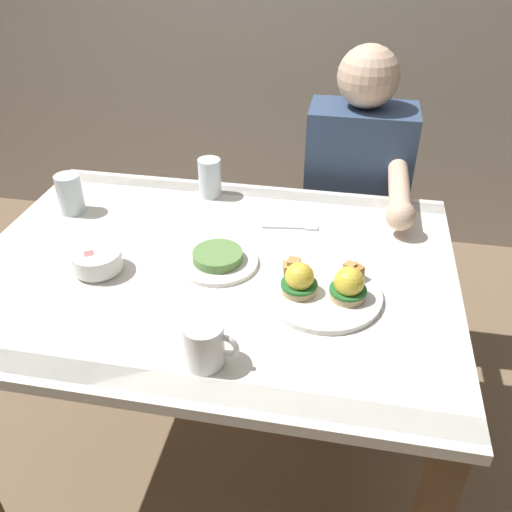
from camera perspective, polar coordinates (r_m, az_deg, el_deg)
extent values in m
plane|color=#7F664C|center=(1.89, -3.61, -19.60)|extent=(6.00, 6.00, 0.00)
cube|color=white|center=(1.37, -4.67, -1.37)|extent=(1.20, 0.90, 0.03)
cube|color=#4C6BB7|center=(1.08, -10.21, -13.01)|extent=(1.20, 0.06, 0.00)
cube|color=#4C6BB7|center=(1.70, -1.26, 6.68)|extent=(1.20, 0.06, 0.00)
cube|color=brown|center=(2.07, -16.21, -1.68)|extent=(0.06, 0.06, 0.71)
cube|color=brown|center=(1.89, 15.48, -5.34)|extent=(0.06, 0.06, 0.71)
cylinder|color=white|center=(1.26, 7.00, -3.96)|extent=(0.27, 0.27, 0.01)
cylinder|color=tan|center=(1.25, 4.50, -3.38)|extent=(0.08, 0.08, 0.02)
cylinder|color=#286B2D|center=(1.24, 4.52, -2.94)|extent=(0.08, 0.08, 0.01)
sphere|color=yellow|center=(1.23, 4.57, -2.16)|extent=(0.07, 0.07, 0.07)
cylinder|color=tan|center=(1.25, 9.54, -3.92)|extent=(0.08, 0.08, 0.02)
cylinder|color=#286B2D|center=(1.24, 9.59, -3.49)|extent=(0.08, 0.08, 0.01)
sphere|color=yellow|center=(1.22, 9.68, -2.68)|extent=(0.07, 0.07, 0.07)
cube|color=tan|center=(1.30, 3.57, -1.36)|extent=(0.04, 0.04, 0.03)
cube|color=#AD7038|center=(1.30, 10.29, -1.72)|extent=(0.04, 0.04, 0.03)
cube|color=tan|center=(1.30, 9.73, -1.51)|extent=(0.03, 0.03, 0.04)
cube|color=tan|center=(1.30, 3.95, -1.10)|extent=(0.03, 0.03, 0.04)
cylinder|color=white|center=(1.39, -16.07, -1.33)|extent=(0.10, 0.10, 0.01)
cylinder|color=white|center=(1.37, -16.25, -0.40)|extent=(0.12, 0.12, 0.04)
cube|color=#F4A85B|center=(1.36, -15.56, -0.64)|extent=(0.04, 0.04, 0.03)
cube|color=#F4A85B|center=(1.38, -17.39, -0.69)|extent=(0.03, 0.03, 0.03)
cube|color=#B7E093|center=(1.37, -16.32, -0.34)|extent=(0.03, 0.03, 0.02)
cube|color=#EA6B70|center=(1.37, -16.98, -0.12)|extent=(0.03, 0.03, 0.02)
cube|color=#EA6B70|center=(1.36, -16.90, -0.68)|extent=(0.04, 0.04, 0.03)
cube|color=#F4DB66|center=(1.39, -16.67, 0.14)|extent=(0.03, 0.03, 0.02)
cube|color=#F4DB66|center=(1.38, -16.15, -0.40)|extent=(0.03, 0.03, 0.02)
cube|color=#B7E093|center=(1.38, -16.91, -0.55)|extent=(0.03, 0.03, 0.03)
cylinder|color=white|center=(1.07, -5.44, -9.17)|extent=(0.08, 0.08, 0.09)
cylinder|color=black|center=(1.05, -5.57, -7.52)|extent=(0.07, 0.07, 0.01)
torus|color=white|center=(1.06, -3.19, -9.42)|extent=(0.06, 0.02, 0.06)
cube|color=silver|center=(1.51, 2.88, 3.03)|extent=(0.12, 0.03, 0.00)
cube|color=silver|center=(1.51, 5.82, 2.95)|extent=(0.04, 0.03, 0.00)
cylinder|color=silver|center=(1.66, -4.85, 8.14)|extent=(0.07, 0.07, 0.12)
cylinder|color=silver|center=(1.66, -4.81, 7.52)|extent=(0.06, 0.06, 0.08)
cylinder|color=silver|center=(1.65, -18.84, 6.16)|extent=(0.07, 0.07, 0.11)
cylinder|color=silver|center=(1.66, -18.74, 5.67)|extent=(0.06, 0.06, 0.08)
cylinder|color=white|center=(1.36, -3.99, -0.62)|extent=(0.20, 0.20, 0.01)
cylinder|color=#66934C|center=(1.35, -4.02, 0.01)|extent=(0.12, 0.12, 0.02)
cylinder|color=#33333D|center=(2.06, 6.51, -5.04)|extent=(0.11, 0.11, 0.45)
cylinder|color=#33333D|center=(2.07, 11.51, -5.57)|extent=(0.11, 0.11, 0.45)
cube|color=#384C70|center=(1.89, 10.46, 7.82)|extent=(0.34, 0.20, 0.50)
sphere|color=beige|center=(1.77, 11.66, 17.87)|extent=(0.19, 0.19, 0.19)
cylinder|color=beige|center=(1.63, 14.73, 6.69)|extent=(0.06, 0.30, 0.06)
sphere|color=beige|center=(1.50, 14.88, 4.10)|extent=(0.08, 0.08, 0.08)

